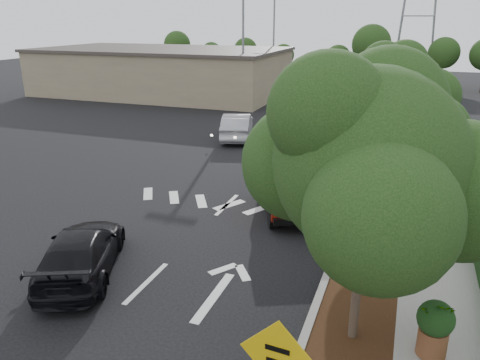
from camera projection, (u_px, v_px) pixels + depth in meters
The scene contains 18 objects.
ground at pixel (146, 283), 12.79m from camera, with size 120.00×120.00×0.00m, color black.
curb at pixel (365, 171), 21.92m from camera, with size 0.20×70.00×0.15m, color #9E9B93.
planting_strip at pixel (387, 173), 21.60m from camera, with size 1.80×70.00×0.12m, color black.
sidewalk at pixel (431, 178), 20.99m from camera, with size 2.00×70.00×0.12m, color gray.
hedge at pixel (466, 174), 20.42m from camera, with size 0.80×70.00×0.80m, color black.
commercial_building at pixel (162, 72), 43.92m from camera, with size 22.00×12.00×4.00m, color #84735B.
transmission_tower at pixel (411, 81), 53.42m from camera, with size 7.00×4.00×28.00m, color slate, non-canonical shape.
street_tree_near at pixel (352, 340), 10.54m from camera, with size 3.80×3.80×5.92m, color black, non-canonical shape.
street_tree_mid at pixel (377, 220), 16.75m from camera, with size 3.20×3.20×5.32m, color black, non-canonical shape.
street_tree_far at pixel (388, 168), 22.51m from camera, with size 3.40×3.40×5.62m, color black, non-canonical shape.
light_pole_a at pixel (243, 107), 37.96m from camera, with size 2.00×0.22×9.00m, color slate, non-canonical shape.
light_pole_b at pixel (273, 87), 48.92m from camera, with size 2.00×0.22×9.00m, color slate, non-canonical shape.
red_jeep at pixel (288, 184), 17.26m from camera, with size 3.19×4.25×2.08m.
silver_suv_ahead at pixel (328, 161), 20.84m from camera, with size 2.75×5.97×1.66m, color #A7ABAF.
black_suv_oncoming at pixel (81, 252), 13.08m from camera, with size 1.85×4.55×1.32m, color black.
silver_sedan_oncoming at pixel (237, 126), 27.75m from camera, with size 1.60×4.59×1.51m, color #A1A3A9.
parked_suv at pixel (218, 97), 38.30m from camera, with size 1.64×4.07×1.39m, color #A7AAAF.
terracotta_planter at pixel (435, 323), 9.65m from camera, with size 0.77×0.77×1.33m.
Camera 1 is at (6.23, -9.59, 6.88)m, focal length 35.00 mm.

